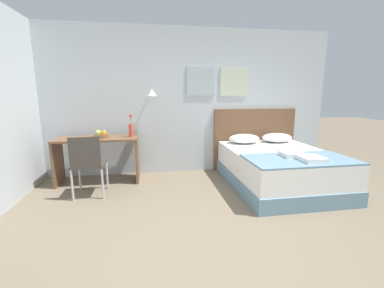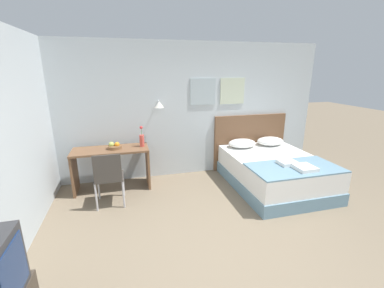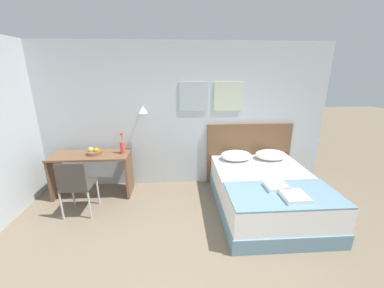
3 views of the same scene
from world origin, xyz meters
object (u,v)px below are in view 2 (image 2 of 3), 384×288
object	(u,v)px
headboard	(250,142)
throw_blanket	(295,168)
pillow_right	(270,141)
pillow_left	(242,143)
flower_vase	(142,139)
desk	(111,161)
fruit_bowl	(114,146)
folded_towel_mid_bed	(305,168)
desk_chair	(109,175)
bed	(274,172)
folded_towel_near_foot	(287,163)

from	to	relation	value
headboard	throw_blanket	xyz separation A→B (m)	(0.00, -1.59, -0.00)
pillow_right	pillow_left	bearing A→B (deg)	180.00
flower_vase	throw_blanket	bearing A→B (deg)	-28.37
pillow_left	desk	bearing A→B (deg)	-179.04
desk	throw_blanket	bearing A→B (deg)	-23.25
headboard	pillow_left	xyz separation A→B (m)	(-0.32, -0.29, 0.07)
throw_blanket	headboard	bearing A→B (deg)	90.00
fruit_bowl	folded_towel_mid_bed	bearing A→B (deg)	-25.50
desk_chair	pillow_right	bearing A→B (deg)	12.21
pillow_right	fruit_bowl	bearing A→B (deg)	-179.23
bed	pillow_right	bearing A→B (deg)	65.81
throw_blanket	flower_vase	distance (m)	2.69
bed	folded_towel_near_foot	bearing A→B (deg)	-96.27
headboard	pillow_left	size ratio (longest dim) A/B	2.88
throw_blanket	pillow_right	bearing A→B (deg)	75.91
pillow_left	folded_towel_mid_bed	xyz separation A→B (m)	(0.40, -1.43, -0.03)
fruit_bowl	desk_chair	bearing A→B (deg)	-98.06
bed	headboard	size ratio (longest dim) A/B	1.20
headboard	folded_towel_mid_bed	xyz separation A→B (m)	(0.08, -1.72, 0.04)
throw_blanket	desk	xyz separation A→B (m)	(-2.91, 1.25, -0.05)
headboard	desk	distance (m)	2.93
headboard	desk_chair	world-z (taller)	headboard
bed	pillow_left	size ratio (longest dim) A/B	3.46
throw_blanket	fruit_bowl	world-z (taller)	fruit_bowl
folded_towel_near_foot	folded_towel_mid_bed	distance (m)	0.30
pillow_right	flower_vase	size ratio (longest dim) A/B	1.49
pillow_right	desk	bearing A→B (deg)	-179.23
desk	desk_chair	bearing A→B (deg)	-91.88
desk_chair	flower_vase	bearing A→B (deg)	49.29
pillow_left	folded_towel_near_foot	world-z (taller)	pillow_left
folded_towel_near_foot	desk_chair	xyz separation A→B (m)	(-2.89, 0.45, -0.09)
fruit_bowl	pillow_right	bearing A→B (deg)	0.77
pillow_left	headboard	bearing A→B (deg)	41.97
desk	flower_vase	xyz separation A→B (m)	(0.56, 0.02, 0.36)
pillow_right	desk	size ratio (longest dim) A/B	0.43
bed	folded_towel_near_foot	xyz separation A→B (m)	(-0.05, -0.43, 0.35)
pillow_left	fruit_bowl	bearing A→B (deg)	-179.04
pillow_right	fruit_bowl	xyz separation A→B (m)	(-3.16, -0.04, 0.15)
throw_blanket	fruit_bowl	xyz separation A→B (m)	(-2.84, 1.25, 0.22)
bed	pillow_left	bearing A→B (deg)	114.19
desk	folded_towel_mid_bed	bearing A→B (deg)	-24.94
folded_towel_near_foot	flower_vase	size ratio (longest dim) A/B	0.75
throw_blanket	desk_chair	xyz separation A→B (m)	(-2.93, 0.59, -0.05)
bed	flower_vase	xyz separation A→B (m)	(-2.35, 0.70, 0.61)
folded_towel_mid_bed	bed	bearing A→B (deg)	96.04
bed	throw_blanket	bearing A→B (deg)	-90.00
pillow_left	folded_towel_near_foot	bearing A→B (deg)	-76.52
pillow_left	fruit_bowl	world-z (taller)	fruit_bowl
desk	flower_vase	size ratio (longest dim) A/B	3.46
fruit_bowl	flower_vase	bearing A→B (deg)	1.90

